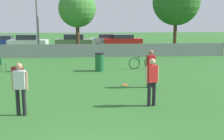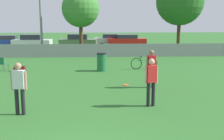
{
  "view_description": "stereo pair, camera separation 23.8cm",
  "coord_description": "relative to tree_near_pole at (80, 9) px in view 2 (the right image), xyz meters",
  "views": [
    {
      "loc": [
        0.14,
        -5.32,
        3.17
      ],
      "look_at": [
        1.01,
        6.18,
        1.05
      ],
      "focal_mm": 45.0,
      "sensor_mm": 36.0,
      "label": 1
    },
    {
      "loc": [
        0.38,
        -5.34,
        3.17
      ],
      "look_at": [
        1.01,
        6.18,
        1.05
      ],
      "focal_mm": 45.0,
      "sensor_mm": 36.0,
      "label": 2
    }
  ],
  "objects": [
    {
      "name": "parked_car_red",
      "position": [
        5.03,
        8.25,
        -3.38
      ],
      "size": [
        4.53,
        1.71,
        1.31
      ],
      "rotation": [
        0.0,
        0.0,
        0.01
      ],
      "color": "black",
      "rests_on": "ground_plane"
    },
    {
      "name": "bicycle_sideline",
      "position": [
        4.4,
        -7.76,
        -3.65
      ],
      "size": [
        1.76,
        0.48,
        0.79
      ],
      "rotation": [
        0.0,
        0.0,
        0.18
      ],
      "color": "black",
      "rests_on": "ground_plane"
    },
    {
      "name": "tree_near_pole",
      "position": [
        0.0,
        0.0,
        0.0
      ],
      "size": [
        3.3,
        3.3,
        5.7
      ],
      "color": "#4C331E",
      "rests_on": "ground_plane"
    },
    {
      "name": "parked_car_white",
      "position": [
        -5.55,
        5.41,
        -3.3
      ],
      "size": [
        4.12,
        1.91,
        1.5
      ],
      "rotation": [
        0.0,
        0.0,
        -0.05
      ],
      "color": "black",
      "rests_on": "ground_plane"
    },
    {
      "name": "frisbee_disc",
      "position": [
        2.77,
        -12.12,
        -4.01
      ],
      "size": [
        0.28,
        0.28,
        0.03
      ],
      "color": "#E5591E",
      "rests_on": "ground_plane"
    },
    {
      "name": "player_defender_red",
      "position": [
        3.34,
        -15.47,
        -3.01
      ],
      "size": [
        0.51,
        0.32,
        1.76
      ],
      "rotation": [
        0.0,
        0.0,
        0.31
      ],
      "color": "black",
      "rests_on": "ground_plane"
    },
    {
      "name": "parked_car_silver",
      "position": [
        3.22,
        9.55,
        -3.39
      ],
      "size": [
        4.12,
        1.73,
        1.3
      ],
      "rotation": [
        0.0,
        0.0,
        0.01
      ],
      "color": "black",
      "rests_on": "ground_plane"
    },
    {
      "name": "player_receiver_white",
      "position": [
        -1.18,
        -16.15,
        -3.01
      ],
      "size": [
        0.53,
        0.24,
        1.76
      ],
      "rotation": [
        0.0,
        0.0,
        -0.06
      ],
      "color": "black",
      "rests_on": "ground_plane"
    },
    {
      "name": "folding_chair_sideline",
      "position": [
        -4.41,
        -8.01,
        -3.53
      ],
      "size": [
        0.59,
        0.59,
        0.86
      ],
      "rotation": [
        0.0,
        0.0,
        2.86
      ],
      "color": "#333338",
      "rests_on": "ground_plane"
    },
    {
      "name": "parked_car_blue",
      "position": [
        -8.78,
        7.27,
        -3.37
      ],
      "size": [
        4.24,
        2.14,
        1.32
      ],
      "rotation": [
        0.0,
        0.0,
        0.07
      ],
      "color": "black",
      "rests_on": "ground_plane"
    },
    {
      "name": "player_thrower_red",
      "position": [
        3.89,
        -12.66,
        -3.01
      ],
      "size": [
        0.5,
        0.33,
        1.76
      ],
      "rotation": [
        0.0,
        0.0,
        0.35
      ],
      "color": "black",
      "rests_on": "ground_plane"
    },
    {
      "name": "fence_backline",
      "position": [
        1.0,
        -1.94,
        -3.48
      ],
      "size": [
        23.16,
        0.07,
        1.21
      ],
      "color": "gray",
      "rests_on": "ground_plane"
    },
    {
      "name": "parked_car_olive",
      "position": [
        -0.65,
        6.01,
        -3.31
      ],
      "size": [
        4.16,
        2.02,
        1.5
      ],
      "rotation": [
        0.0,
        0.0,
        -0.07
      ],
      "color": "black",
      "rests_on": "ground_plane"
    },
    {
      "name": "gear_bag_sideline",
      "position": [
        -3.32,
        -8.16,
        -3.88
      ],
      "size": [
        0.67,
        0.37,
        0.33
      ],
      "color": "maroon",
      "rests_on": "ground_plane"
    },
    {
      "name": "trash_bin",
      "position": [
        1.68,
        -8.32,
        -3.47
      ],
      "size": [
        0.59,
        0.59,
        1.12
      ],
      "color": "#1E6638",
      "rests_on": "ground_plane"
    },
    {
      "name": "tree_far_right",
      "position": [
        8.94,
        0.33,
        0.65
      ],
      "size": [
        4.3,
        4.3,
        6.84
      ],
      "color": "#4C331E",
      "rests_on": "ground_plane"
    }
  ]
}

